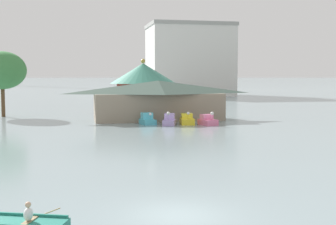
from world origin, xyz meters
The scene contains 9 objects.
ground_plane centered at (0.00, 0.00, 0.00)m, with size 2000.00×2000.00×0.00m, color gray.
pedal_boat_cyan centered at (4.22, 34.43, 0.54)m, with size 1.83×2.64×1.47m.
pedal_boat_lavender centered at (6.64, 33.16, 0.54)m, with size 2.09×2.75×1.66m.
pedal_boat_yellow centered at (8.84, 33.44, 0.52)m, with size 1.87×2.86×1.60m.
pedal_boat_pink centered at (11.07, 32.31, 0.51)m, with size 2.10×2.55×1.62m.
boathouse centered at (6.39, 38.87, 2.70)m, with size 17.73×6.38×5.16m.
green_roof_pavilion centered at (6.24, 51.25, 4.28)m, with size 10.33×10.33×8.39m.
shoreline_tree_tall_left centered at (-14.16, 48.20, 6.50)m, with size 6.66×6.66×9.18m.
background_building_block centered at (27.93, 106.38, 10.18)m, with size 23.51×16.43×20.32m.
Camera 1 is at (-4.09, -17.79, 5.87)m, focal length 47.63 mm.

